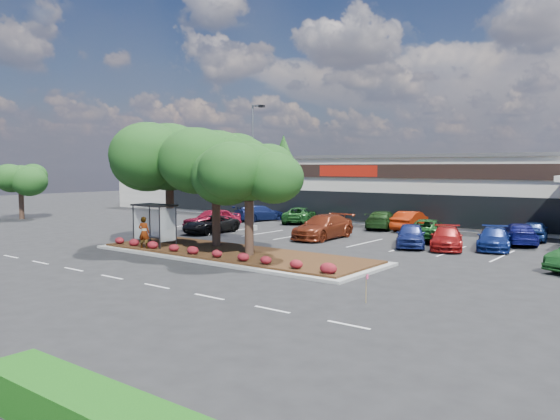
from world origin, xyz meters
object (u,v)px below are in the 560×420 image
Objects in this scene: car_0 at (212,219)px; car_1 at (211,224)px; light_pole at (253,175)px; survey_stake at (366,285)px.

car_1 is at bearing -36.12° from car_0.
light_pole reaches higher than car_1.
light_pole is 9.15× the size of survey_stake.
car_0 is at bearing -156.31° from light_pole.
car_1 is (1.79, -1.97, -0.17)m from car_0.
survey_stake is 23.69m from car_1.
survey_stake is at bearing -39.73° from light_pole.
light_pole is 2.04× the size of car_0.
light_pole is at bearing 140.27° from survey_stake.
car_0 reaches higher than survey_stake.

